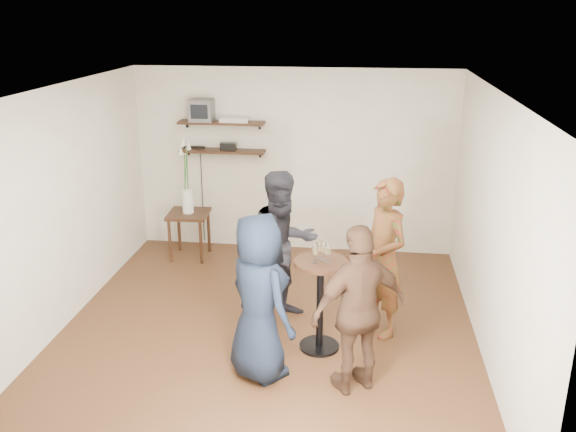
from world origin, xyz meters
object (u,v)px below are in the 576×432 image
at_px(person_plaid, 384,258).
at_px(person_brown, 359,310).
at_px(person_navy, 259,298).
at_px(crt_monitor, 202,110).
at_px(radio, 228,146).
at_px(side_table, 189,220).
at_px(person_dark, 283,247).
at_px(dvd_deck, 235,119).
at_px(drinks_table, 320,293).

xyz_separation_m(person_plaid, person_brown, (-0.24, -1.08, -0.06)).
bearing_deg(person_navy, person_brown, -142.39).
bearing_deg(crt_monitor, radio, 0.00).
distance_m(side_table, person_dark, 2.25).
xyz_separation_m(radio, person_plaid, (2.14, -2.21, -0.65)).
relative_size(crt_monitor, dvd_deck, 0.80).
height_order(side_table, person_navy, person_navy).
xyz_separation_m(dvd_deck, person_dark, (0.94, -2.02, -1.04)).
xyz_separation_m(person_plaid, person_navy, (-1.16, -0.98, -0.05)).
distance_m(radio, person_dark, 2.37).
bearing_deg(person_brown, person_dark, -87.21).
relative_size(radio, person_brown, 0.14).
bearing_deg(side_table, person_dark, -46.03).
height_order(person_dark, person_brown, person_dark).
bearing_deg(person_brown, dvd_deck, -92.66).
relative_size(drinks_table, person_brown, 0.61).
relative_size(dvd_deck, drinks_table, 0.41).
xyz_separation_m(side_table, person_plaid, (2.64, -1.79, 0.31)).
height_order(side_table, drinks_table, drinks_table).
bearing_deg(person_plaid, side_table, -158.13).
bearing_deg(radio, dvd_deck, 0.00).
height_order(person_plaid, person_navy, person_plaid).
distance_m(dvd_deck, radio, 0.40).
bearing_deg(person_plaid, drinks_table, -90.00).
height_order(drinks_table, person_dark, person_dark).
bearing_deg(person_navy, person_plaid, -96.03).
xyz_separation_m(dvd_deck, drinks_table, (1.40, -2.63, -1.27)).
bearing_deg(person_navy, person_dark, -49.60).
bearing_deg(person_brown, drinks_table, -90.00).
distance_m(drinks_table, person_plaid, 0.80).
xyz_separation_m(drinks_table, person_brown, (0.40, -0.65, 0.17)).
relative_size(crt_monitor, radio, 1.45).
bearing_deg(side_table, person_plaid, -34.14).
distance_m(drinks_table, person_brown, 0.78).
height_order(radio, person_brown, person_brown).
relative_size(side_table, person_brown, 0.41).
relative_size(crt_monitor, person_navy, 0.20).
height_order(radio, person_plaid, person_plaid).
xyz_separation_m(radio, drinks_table, (1.50, -2.63, -0.89)).
bearing_deg(dvd_deck, person_brown, -61.40).
height_order(radio, drinks_table, radio).
height_order(person_plaid, person_brown, person_plaid).
bearing_deg(radio, person_plaid, -45.91).
xyz_separation_m(dvd_deck, person_plaid, (2.03, -2.21, -1.03)).
relative_size(radio, person_navy, 0.14).
bearing_deg(dvd_deck, side_table, -145.73).
bearing_deg(dvd_deck, drinks_table, -62.09).
relative_size(person_dark, person_navy, 1.06).
xyz_separation_m(side_table, drinks_table, (2.01, -2.22, 0.08)).
bearing_deg(person_dark, person_brown, -92.79).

